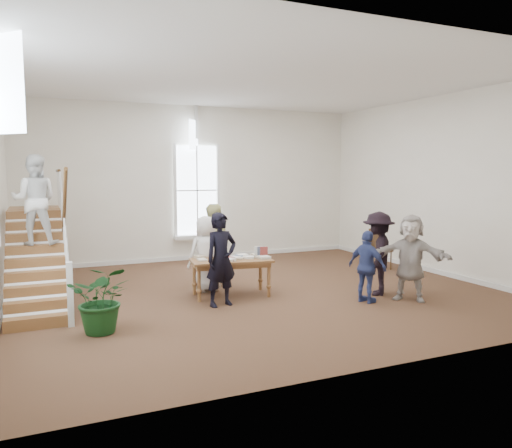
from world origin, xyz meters
name	(u,v)px	position (x,y,z in m)	size (l,w,h in m)	color
ground	(258,292)	(0.00, 0.00, 0.00)	(10.00, 10.00, 0.00)	#412719
room_shell	(198,246)	(0.00, 4.39, 0.40)	(10.49, 10.00, 10.00)	silver
staircase	(36,223)	(-4.34, 0.75, 1.62)	(1.10, 4.10, 2.92)	brown
library_table	(232,263)	(-0.62, -0.07, 0.70)	(1.76, 1.05, 0.84)	brown
police_officer	(221,259)	(-1.09, -0.72, 0.91)	(0.66, 0.44, 1.82)	black
elderly_woman	(206,254)	(-0.99, 0.53, 0.83)	(0.81, 0.53, 1.65)	silver
person_yellow	(212,245)	(-0.69, 1.03, 0.94)	(0.91, 0.71, 1.87)	#CEC980
woman_cluster_a	(367,267)	(1.64, -1.65, 0.72)	(0.85, 0.35, 1.44)	navy
woman_cluster_b	(378,253)	(2.24, -1.20, 0.88)	(1.14, 0.65, 1.76)	black
woman_cluster_c	(410,258)	(2.54, -1.85, 0.87)	(1.62, 0.52, 1.75)	#BCB1A9
floor_plant	(103,299)	(-3.40, -1.50, 0.56)	(1.01, 0.87, 1.12)	#123815
side_chair	(378,246)	(3.97, 1.06, 0.62)	(0.61, 0.61, 1.10)	#3B2610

